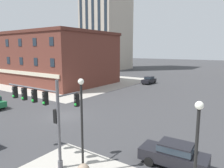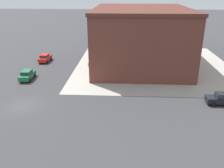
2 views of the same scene
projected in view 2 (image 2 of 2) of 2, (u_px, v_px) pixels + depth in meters
name	position (u px, v px, depth m)	size (l,w,h in m)	color
ground_plane	(23.00, 106.00, 33.75)	(320.00, 320.00, 0.00)	#38383A
sidewalk_far_corner	(153.00, 65.00, 51.29)	(32.00, 32.00, 0.02)	#A8A399
car_main_southbound_near	(223.00, 98.00, 33.85)	(1.98, 4.44, 1.68)	black
car_cross_westbound	(27.00, 74.00, 43.12)	(4.46, 2.02, 1.68)	#1E6B3D
car_parked_curb	(45.00, 58.00, 53.45)	(4.47, 2.03, 1.68)	red
storefront_block_near_corner	(140.00, 37.00, 50.13)	(24.34, 18.68, 11.62)	brown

